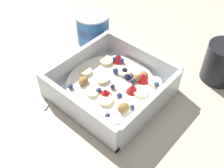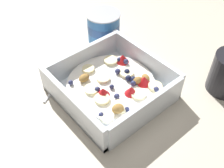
# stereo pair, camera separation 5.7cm
# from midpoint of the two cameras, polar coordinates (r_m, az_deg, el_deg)

# --- Properties ---
(ground_plane) EXTENTS (2.40, 2.40, 0.00)m
(ground_plane) POSITION_cam_midpoint_polar(r_m,az_deg,el_deg) (0.60, 3.38, -1.43)
(ground_plane) COLOR beige
(fruit_bowl) EXTENTS (0.22, 0.22, 0.07)m
(fruit_bowl) POSITION_cam_midpoint_polar(r_m,az_deg,el_deg) (0.58, 2.99, -0.78)
(fruit_bowl) COLOR white
(fruit_bowl) RESTS_ON ground
(spoon) EXTENTS (0.10, 0.16, 0.01)m
(spoon) POSITION_cam_midpoint_polar(r_m,az_deg,el_deg) (0.66, -6.55, 3.68)
(spoon) COLOR silver
(spoon) RESTS_ON ground
(yogurt_cup) EXTENTS (0.09, 0.09, 0.08)m
(yogurt_cup) POSITION_cam_midpoint_polar(r_m,az_deg,el_deg) (0.72, 0.50, 11.95)
(yogurt_cup) COLOR #3370B7
(yogurt_cup) RESTS_ON ground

